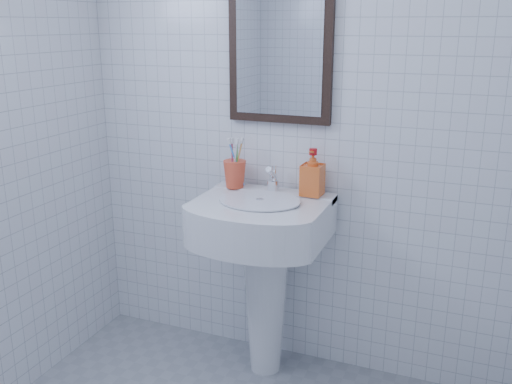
% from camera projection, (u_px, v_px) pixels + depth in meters
% --- Properties ---
extents(wall_back, '(2.20, 0.02, 2.50)m').
position_uv_depth(wall_back, '(298.00, 121.00, 2.70)').
color(wall_back, silver).
rests_on(wall_back, ground).
extents(washbasin, '(0.60, 0.44, 0.93)m').
position_uv_depth(washbasin, '(264.00, 257.00, 2.72)').
color(washbasin, white).
rests_on(washbasin, ground).
extents(faucet, '(0.05, 0.12, 0.14)m').
position_uv_depth(faucet, '(273.00, 181.00, 2.72)').
color(faucet, silver).
rests_on(faucet, washbasin).
extents(toothbrush_cup, '(0.12, 0.12, 0.13)m').
position_uv_depth(toothbrush_cup, '(235.00, 174.00, 2.78)').
color(toothbrush_cup, '#DF492B').
rests_on(toothbrush_cup, washbasin).
extents(soap_dispenser, '(0.10, 0.10, 0.22)m').
position_uv_depth(soap_dispenser, '(313.00, 172.00, 2.65)').
color(soap_dispenser, red).
rests_on(soap_dispenser, washbasin).
extents(wall_mirror, '(0.50, 0.04, 0.62)m').
position_uv_depth(wall_mirror, '(280.00, 56.00, 2.63)').
color(wall_mirror, black).
rests_on(wall_mirror, wall_back).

